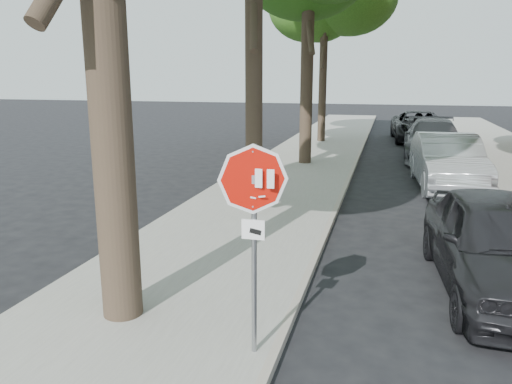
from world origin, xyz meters
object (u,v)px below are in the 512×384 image
Objects in this scene: stop_sign at (254,210)px; tree_far at (325,0)px; car_a at (499,243)px; car_d at (419,127)px; car_c at (433,140)px; car_b at (447,162)px.

stop_sign is 21.88m from tree_far.
tree_far is (-2.02, 21.14, 5.26)m from stop_sign.
stop_sign reaches higher than car_a.
car_a is 19.93m from car_d.
tree_far is 1.94× the size of car_a.
car_c is at bearing 85.88° from car_a.
car_c is (0.00, 5.77, -0.01)m from car_b.
car_c is (3.30, 16.87, -1.11)m from stop_sign.
car_d is at bearing 86.64° from car_a.
car_c is 6.13m from car_d.
stop_sign is 4.64m from car_a.
stop_sign reaches higher than car_b.
car_a is 0.93× the size of car_b.
stop_sign is 0.45× the size of car_c.
car_d is (-0.27, 11.89, -0.03)m from car_b.
tree_far is 9.33m from car_c.
car_c is 0.99× the size of car_d.
car_a is at bearing -89.08° from car_c.
car_a is at bearing 42.87° from stop_sign.
stop_sign is at bearing -141.25° from car_a.
tree_far reaches higher than car_d.
stop_sign is 11.64m from car_b.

